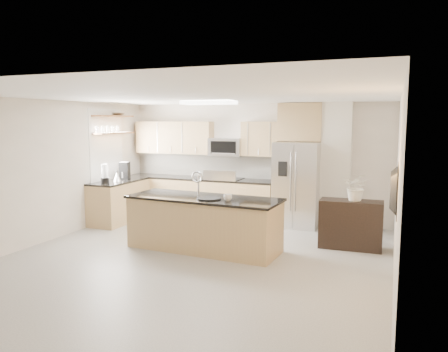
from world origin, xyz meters
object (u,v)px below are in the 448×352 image
at_px(platter, 209,198).
at_px(range, 224,199).
at_px(flower_vase, 357,180).
at_px(cup, 228,198).
at_px(bowl, 119,114).
at_px(kettle, 117,177).
at_px(television, 390,189).
at_px(credenza, 351,224).
at_px(microwave, 226,147).
at_px(coffee_maker, 124,171).
at_px(island, 204,223).
at_px(refrigerator, 297,184).
at_px(blender, 105,175).

bearing_deg(platter, range, 105.51).
xyz_separation_m(platter, flower_vase, (2.28, 1.13, 0.28)).
xyz_separation_m(cup, bowl, (-3.29, 1.77, 1.40)).
relative_size(kettle, television, 0.21).
relative_size(credenza, platter, 2.60).
distance_m(credenza, bowl, 5.52).
distance_m(range, television, 4.78).
distance_m(microwave, platter, 2.76).
relative_size(cup, coffee_maker, 0.37).
distance_m(credenza, television, 2.13).
bearing_deg(coffee_maker, television, -22.42).
bearing_deg(microwave, platter, -75.20).
xyz_separation_m(credenza, platter, (-2.20, -1.14, 0.51)).
bearing_deg(bowl, television, -22.57).
bearing_deg(microwave, flower_vase, -26.05).
distance_m(island, television, 3.22).
xyz_separation_m(microwave, cup, (1.04, -2.62, -0.66)).
bearing_deg(refrigerator, cup, -104.23).
height_order(microwave, refrigerator, microwave).
bearing_deg(platter, kettle, 155.05).
distance_m(island, credenza, 2.56).
bearing_deg(cup, television, -14.14).
relative_size(cup, flower_vase, 0.19).
xyz_separation_m(platter, television, (2.83, -0.67, 0.42)).
xyz_separation_m(microwave, credenza, (2.88, -1.44, -1.21)).
bearing_deg(coffee_maker, refrigerator, 11.47).
bearing_deg(television, platter, 76.75).
bearing_deg(island, credenza, 26.37).
xyz_separation_m(refrigerator, platter, (-0.98, -2.41, 0.04)).
bearing_deg(television, blender, 74.26).
xyz_separation_m(kettle, coffee_maker, (-0.07, 0.39, 0.08)).
bearing_deg(range, bowl, -162.10).
relative_size(platter, bowl, 1.24).
bearing_deg(range, cup, -67.44).
distance_m(refrigerator, television, 3.62).
xyz_separation_m(cup, platter, (-0.36, 0.04, -0.04)).
xyz_separation_m(refrigerator, blender, (-3.73, -1.50, 0.21)).
height_order(refrigerator, island, refrigerator).
bearing_deg(bowl, coffee_maker, -27.65).
bearing_deg(refrigerator, island, -116.60).
xyz_separation_m(microwave, blender, (-2.07, -1.67, -0.53)).
bearing_deg(blender, credenza, 2.70).
bearing_deg(coffee_maker, credenza, -5.79).
xyz_separation_m(refrigerator, cup, (-0.62, -2.45, 0.08)).
bearing_deg(microwave, kettle, -146.91).
distance_m(range, blender, 2.66).
relative_size(refrigerator, credenza, 1.68).
height_order(cup, kettle, kettle).
xyz_separation_m(island, television, (2.98, -0.81, 0.89)).
relative_size(range, flower_vase, 1.56).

